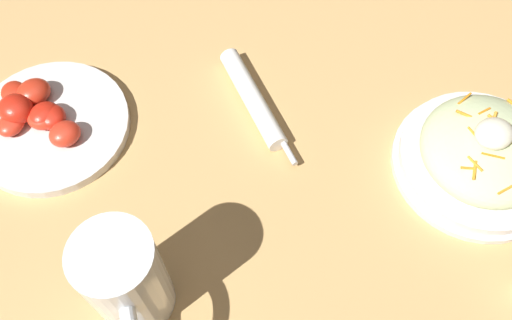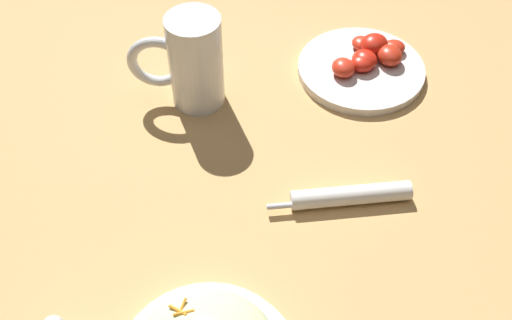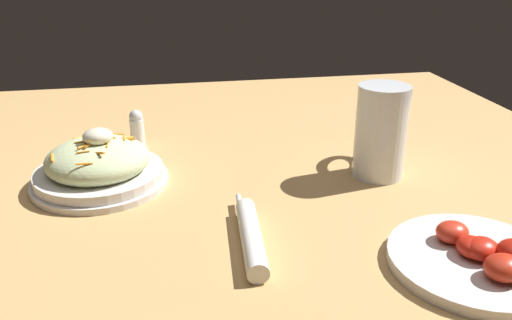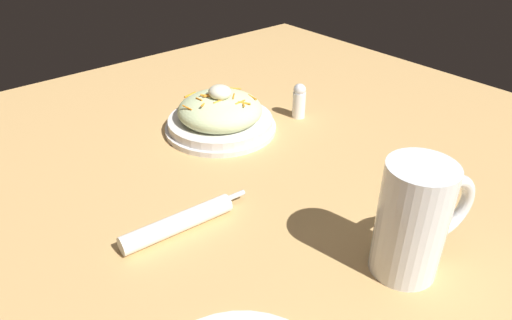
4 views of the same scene
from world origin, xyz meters
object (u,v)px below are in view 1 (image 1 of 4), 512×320
(salad_plate, at_px, (483,154))
(napkin_roll, at_px, (255,98))
(beer_mug, at_px, (129,286))
(tomato_plate, at_px, (46,121))

(salad_plate, xyz_separation_m, napkin_roll, (0.21, -0.23, -0.02))
(salad_plate, xyz_separation_m, beer_mug, (0.47, -0.04, 0.04))
(napkin_roll, bearing_deg, beer_mug, 36.20)
(napkin_roll, height_order, tomato_plate, tomato_plate)
(salad_plate, height_order, napkin_roll, salad_plate)
(beer_mug, bearing_deg, napkin_roll, -143.80)
(napkin_roll, bearing_deg, tomato_plate, -20.82)
(beer_mug, relative_size, tomato_plate, 0.73)
(beer_mug, distance_m, napkin_roll, 0.32)
(beer_mug, xyz_separation_m, napkin_roll, (-0.26, -0.19, -0.06))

